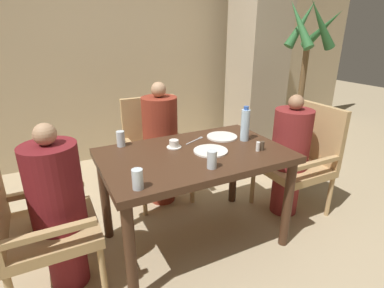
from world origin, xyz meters
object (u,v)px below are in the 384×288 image
object	(u,v)px
chair_far_side	(155,146)
plate_main_left	(211,151)
diner_in_far_chair	(161,143)
potted_palm	(296,131)
diner_in_right_chair	(289,155)
water_bottle	(245,125)
chair_left_side	(32,221)
glass_tall_far	(138,179)
teacup_with_saucer	(174,144)
diner_in_left_chair	(58,208)
glass_tall_near	(212,160)
chair_right_side	(302,156)
plate_main_right	(222,137)
glass_tall_mid	(121,139)

from	to	relation	value
chair_far_side	plate_main_left	distance (m)	0.92
diner_in_far_chair	potted_palm	bearing A→B (deg)	-7.74
potted_palm	diner_in_right_chair	bearing A→B (deg)	-139.26
plate_main_left	water_bottle	xyz separation A→B (m)	(0.36, 0.09, 0.12)
diner_in_far_chair	plate_main_left	size ratio (longest dim) A/B	4.70
chair_left_side	diner_in_right_chair	xyz separation A→B (m)	(2.02, 0.00, 0.04)
diner_in_right_chair	glass_tall_far	size ratio (longest dim) A/B	9.33
teacup_with_saucer	diner_in_left_chair	bearing A→B (deg)	-169.62
glass_tall_near	glass_tall_far	distance (m)	0.50
chair_right_side	glass_tall_near	world-z (taller)	chair_right_side
chair_right_side	glass_tall_far	size ratio (longest dim) A/B	8.33
chair_left_side	plate_main_right	world-z (taller)	chair_left_side
diner_in_left_chair	chair_right_side	distance (m)	2.02
diner_in_far_chair	glass_tall_near	xyz separation A→B (m)	(-0.02, -0.97, 0.22)
plate_main_left	glass_tall_mid	distance (m)	0.68
chair_left_side	diner_in_far_chair	world-z (taller)	diner_in_far_chair
diner_in_left_chair	glass_tall_mid	distance (m)	0.66
plate_main_left	glass_tall_mid	world-z (taller)	glass_tall_mid
diner_in_right_chair	potted_palm	bearing A→B (deg)	40.74
chair_left_side	potted_palm	size ratio (longest dim) A/B	0.52
diner_in_far_chair	glass_tall_far	world-z (taller)	diner_in_far_chair
diner_in_left_chair	glass_tall_mid	xyz separation A→B (m)	(0.50, 0.36, 0.25)
chair_left_side	glass_tall_mid	world-z (taller)	chair_left_side
diner_in_left_chair	glass_tall_near	world-z (taller)	diner_in_left_chair
glass_tall_mid	glass_tall_far	bearing A→B (deg)	-96.70
glass_tall_near	glass_tall_mid	world-z (taller)	same
diner_in_left_chair	glass_tall_mid	world-z (taller)	diner_in_left_chair
glass_tall_near	glass_tall_mid	xyz separation A→B (m)	(-0.42, 0.64, 0.00)
chair_far_side	plate_main_left	bearing A→B (deg)	-82.93
chair_far_side	water_bottle	bearing A→B (deg)	-59.41
chair_left_side	glass_tall_near	size ratio (longest dim) A/B	8.33
chair_right_side	glass_tall_mid	distance (m)	1.59
teacup_with_saucer	water_bottle	world-z (taller)	water_bottle
potted_palm	glass_tall_mid	distance (m)	1.96
chair_left_side	chair_far_side	bearing A→B (deg)	37.74
potted_palm	plate_main_right	size ratio (longest dim) A/B	7.59
diner_in_right_chair	glass_tall_mid	xyz separation A→B (m)	(-1.37, 0.36, 0.26)
diner_in_far_chair	teacup_with_saucer	world-z (taller)	diner_in_far_chair
diner_in_right_chair	glass_tall_near	world-z (taller)	diner_in_right_chair
teacup_with_saucer	glass_tall_mid	size ratio (longest dim) A/B	0.94
teacup_with_saucer	plate_main_right	bearing A→B (deg)	3.81
chair_far_side	diner_in_far_chair	bearing A→B (deg)	-90.00
plate_main_left	glass_tall_far	distance (m)	0.69
diner_in_far_chair	plate_main_right	bearing A→B (deg)	-55.58
chair_right_side	plate_main_left	xyz separation A→B (m)	(-0.98, -0.04, 0.25)
diner_in_right_chair	water_bottle	distance (m)	0.57
plate_main_right	glass_tall_far	bearing A→B (deg)	-149.64
plate_main_right	potted_palm	bearing A→B (deg)	14.70
plate_main_left	chair_right_side	bearing A→B (deg)	2.37
glass_tall_mid	chair_right_side	bearing A→B (deg)	-13.31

